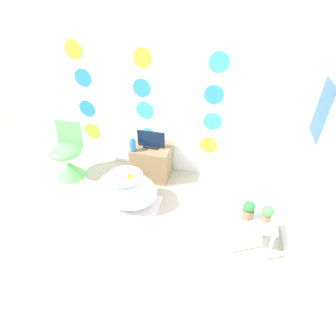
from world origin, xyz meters
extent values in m
plane|color=#BCB29E|center=(0.00, 0.00, 0.00)|extent=(12.00, 12.00, 0.00)
cube|color=white|center=(0.00, 1.93, 1.30)|extent=(5.04, 0.04, 2.60)
cylinder|color=#B2D633|center=(-0.92, 1.91, 0.51)|extent=(0.26, 0.01, 0.26)
cylinder|color=#3DC6D6|center=(0.03, 1.91, 0.56)|extent=(0.26, 0.01, 0.26)
cylinder|color=#B2D633|center=(0.96, 1.91, 0.53)|extent=(0.26, 0.01, 0.26)
cylinder|color=#2D8CE0|center=(-0.93, 1.91, 0.90)|extent=(0.26, 0.01, 0.26)
cylinder|color=#3DC6D6|center=(0.00, 1.91, 0.97)|extent=(0.26, 0.01, 0.26)
cylinder|color=#3DC6D6|center=(0.98, 1.91, 0.91)|extent=(0.26, 0.01, 0.26)
cylinder|color=#2D8CE0|center=(-0.90, 1.91, 1.36)|extent=(0.26, 0.01, 0.26)
cylinder|color=#2D8CE0|center=(-0.03, 1.91, 1.29)|extent=(0.26, 0.01, 0.26)
cylinder|color=#2D8CE0|center=(0.96, 1.91, 1.29)|extent=(0.26, 0.01, 0.26)
cylinder|color=#B2D633|center=(-0.97, 1.91, 1.74)|extent=(0.26, 0.01, 0.26)
cylinder|color=#B2D633|center=(0.01, 1.91, 1.69)|extent=(0.26, 0.01, 0.26)
cylinder|color=#3DC6D6|center=(0.98, 1.91, 1.69)|extent=(0.26, 0.01, 0.26)
cube|color=silver|center=(2.04, 0.96, 1.30)|extent=(0.04, 2.91, 2.60)
cube|color=white|center=(2.01, 1.05, 1.55)|extent=(0.02, 0.44, 0.60)
cube|color=#3359B2|center=(2.00, 1.05, 1.55)|extent=(0.01, 0.36, 0.52)
cube|color=silver|center=(-0.01, 0.77, 0.00)|extent=(0.93, 0.91, 0.01)
ellipsoid|color=white|center=(0.03, 0.97, 0.25)|extent=(0.82, 0.56, 0.50)
cylinder|color=#B2DBEA|center=(0.03, 0.97, 0.48)|extent=(0.46, 0.46, 0.01)
sphere|color=yellow|center=(0.11, 0.92, 0.54)|extent=(0.07, 0.07, 0.07)
sphere|color=yellow|center=(0.11, 0.91, 0.56)|extent=(0.04, 0.04, 0.04)
cone|color=orange|center=(0.11, 0.89, 0.56)|extent=(0.02, 0.02, 0.02)
cone|color=#66C166|center=(-1.07, 1.35, 0.12)|extent=(0.45, 0.45, 0.25)
ellipsoid|color=#66C166|center=(-1.07, 1.35, 0.45)|extent=(0.47, 0.47, 0.17)
cube|color=#66C166|center=(-1.07, 1.52, 0.65)|extent=(0.40, 0.09, 0.40)
cube|color=#8E704C|center=(0.16, 1.67, 0.26)|extent=(0.55, 0.44, 0.52)
cube|color=white|center=(0.16, 1.45, 0.35)|extent=(0.47, 0.01, 0.15)
cube|color=black|center=(0.16, 1.67, 0.53)|extent=(0.21, 0.12, 0.02)
cube|color=black|center=(0.16, 1.67, 0.65)|extent=(0.40, 0.01, 0.24)
cube|color=#0F1E38|center=(0.16, 1.66, 0.65)|extent=(0.38, 0.01, 0.22)
cylinder|color=#2D72B7|center=(-0.06, 1.50, 0.61)|extent=(0.09, 0.09, 0.17)
cylinder|color=#2D72B7|center=(-0.06, 1.50, 0.70)|extent=(0.05, 0.05, 0.03)
cube|color=silver|center=(1.63, 0.69, 0.44)|extent=(0.43, 0.40, 0.02)
cylinder|color=silver|center=(1.44, 0.52, 0.21)|extent=(0.03, 0.03, 0.43)
cylinder|color=silver|center=(1.82, 0.52, 0.21)|extent=(0.03, 0.03, 0.43)
cylinder|color=silver|center=(1.44, 0.86, 0.21)|extent=(0.03, 0.03, 0.43)
cylinder|color=silver|center=(1.82, 0.86, 0.21)|extent=(0.03, 0.03, 0.43)
cylinder|color=#8C6B4C|center=(1.53, 0.67, 0.50)|extent=(0.13, 0.13, 0.10)
sphere|color=#2D7A38|center=(1.53, 0.67, 0.60)|extent=(0.12, 0.12, 0.12)
cylinder|color=#8C6B4C|center=(1.73, 0.68, 0.49)|extent=(0.10, 0.10, 0.08)
sphere|color=#4C9E4C|center=(1.73, 0.68, 0.58)|extent=(0.12, 0.12, 0.12)
camera|label=1|loc=(1.21, -1.42, 2.52)|focal=28.00mm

